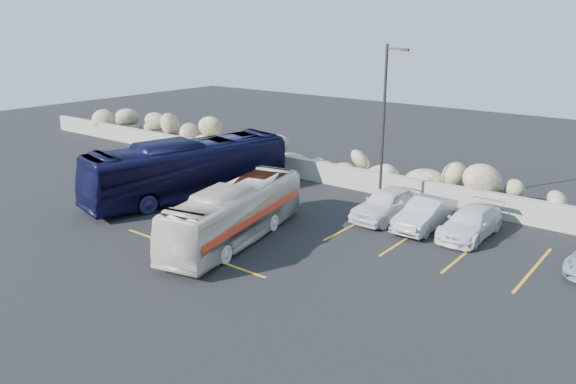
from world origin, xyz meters
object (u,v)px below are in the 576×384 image
Objects in this scene: car_b at (425,214)px; vintage_bus at (235,213)px; car_c at (470,223)px; car_a at (387,204)px; tour_coach at (188,169)px; lamppost at (384,125)px.

vintage_bus is at bearing -131.46° from car_b.
car_a is at bearing -176.89° from car_c.
tour_coach is 14.34m from car_c.
tour_coach reaches higher than car_a.
vintage_bus is 2.01× the size of car_a.
car_a is at bearing 177.06° from car_b.
car_a is (0.80, -0.80, -3.56)m from lamppost.
car_b is (2.78, -0.93, -3.62)m from lamppost.
vintage_bus is 10.16m from car_c.
car_b is (5.74, 6.30, -0.54)m from vintage_bus.
tour_coach is at bearing -163.48° from car_b.
tour_coach is 2.58× the size of car_a.
vintage_bus is 2.04× the size of car_c.
lamppost is 0.72× the size of tour_coach.
tour_coach is at bearing -164.52° from car_c.
lamppost reaches higher than vintage_bus.
car_b is 2.00m from car_c.
car_a is 3.96m from car_c.
lamppost is at bearing 162.30° from car_b.
car_b is (11.87, 3.33, -0.88)m from tour_coach.
car_c is (1.98, 0.29, -0.05)m from car_b.
lamppost is 0.92× the size of vintage_bus.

